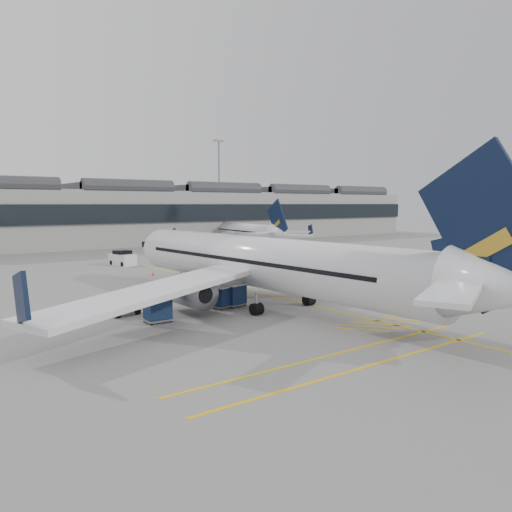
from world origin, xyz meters
TOP-DOWN VIEW (x-y plane):
  - ground at (0.00, 0.00)m, footprint 220.00×220.00m
  - terminal at (0.00, 71.93)m, footprint 200.00×20.45m
  - apron_markings at (10.00, 10.00)m, footprint 0.25×60.00m
  - airliner_main at (6.92, 2.82)m, footprint 40.83×44.68m
  - airliner_far at (40.44, 54.97)m, footprint 31.77×34.88m
  - belt_loader at (3.70, 10.06)m, footprint 4.44×2.56m
  - baggage_cart_a at (4.57, 4.27)m, footprint 2.04×1.80m
  - baggage_cart_b at (4.58, 4.39)m, footprint 2.04×1.79m
  - baggage_cart_c at (3.40, 4.32)m, footprint 2.05×1.86m
  - baggage_cart_d at (-2.87, 2.93)m, footprint 1.86×1.55m
  - ramp_agent_a at (5.90, 7.02)m, footprint 0.77×0.70m
  - ramp_agent_b at (5.22, 7.85)m, footprint 1.05×0.92m
  - pushback_tug at (-3.97, 6.58)m, footprint 2.46×1.74m
  - safety_cone_nose at (6.69, 24.26)m, footprint 0.40×0.40m
  - safety_cone_engine at (13.33, 2.47)m, footprint 0.40×0.40m
  - service_van_mid at (7.71, 36.17)m, footprint 2.76×4.31m
  - service_van_right at (14.31, 28.90)m, footprint 3.50×3.19m

SIDE VIEW (x-z plane):
  - ground at x=0.00m, z-range 0.00..0.00m
  - apron_markings at x=10.00m, z-range 0.00..0.01m
  - safety_cone_engine at x=13.33m, z-range 0.00..0.56m
  - safety_cone_nose at x=6.69m, z-range 0.00..0.56m
  - belt_loader at x=3.70m, z-range -0.36..1.39m
  - pushback_tug at x=-3.97m, z-range -0.07..1.20m
  - service_van_right at x=14.31m, z-range -0.09..1.55m
  - ramp_agent_a at x=5.90m, z-range 0.00..1.76m
  - ramp_agent_b at x=5.22m, z-range 0.00..1.82m
  - service_van_mid at x=7.71m, z-range -0.11..1.94m
  - baggage_cart_c at x=3.40m, z-range 0.06..1.85m
  - baggage_cart_a at x=4.57m, z-range 0.07..1.94m
  - baggage_cart_b at x=4.58m, z-range 0.07..1.95m
  - baggage_cart_d at x=-2.87m, z-range 0.07..1.98m
  - airliner_far at x=40.44m, z-range -1.91..7.37m
  - airliner_main at x=6.92m, z-range -2.45..9.42m
  - terminal at x=0.00m, z-range -0.06..12.34m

